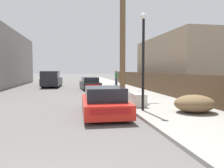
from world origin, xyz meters
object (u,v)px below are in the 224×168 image
(pedestrian, at_px, (116,78))
(street_lamp, at_px, (143,54))
(parked_sports_car_red, at_px, (104,102))
(car_parked_mid, at_px, (90,84))
(utility_pole, at_px, (123,34))
(discarded_fridge, at_px, (137,99))
(pickup_truck, at_px, (51,79))
(brush_pile, at_px, (194,104))

(pedestrian, bearing_deg, street_lamp, -96.63)
(parked_sports_car_red, xyz_separation_m, car_parked_mid, (0.30, 12.70, 0.02))
(pedestrian, bearing_deg, utility_pole, -98.59)
(discarded_fridge, distance_m, car_parked_mid, 11.31)
(car_parked_mid, relative_size, pickup_truck, 0.83)
(parked_sports_car_red, height_order, car_parked_mid, car_parked_mid)
(street_lamp, height_order, brush_pile, street_lamp)
(street_lamp, xyz_separation_m, brush_pile, (2.10, -0.83, -2.19))
(discarded_fridge, xyz_separation_m, pedestrian, (1.65, 14.24, 0.62))
(discarded_fridge, distance_m, pedestrian, 14.35)
(discarded_fridge, height_order, street_lamp, street_lamp)
(discarded_fridge, xyz_separation_m, street_lamp, (-0.17, -1.44, 2.25))
(discarded_fridge, bearing_deg, street_lamp, -94.15)
(discarded_fridge, distance_m, parked_sports_car_red, 2.51)
(utility_pole, height_order, brush_pile, utility_pole)
(pickup_truck, xyz_separation_m, street_lamp, (5.65, -16.19, 1.78))
(discarded_fridge, relative_size, pedestrian, 0.87)
(discarded_fridge, relative_size, car_parked_mid, 0.36)
(discarded_fridge, distance_m, pickup_truck, 15.86)
(discarded_fridge, distance_m, brush_pile, 2.98)
(pedestrian, bearing_deg, discarded_fridge, -96.62)
(car_parked_mid, bearing_deg, discarded_fridge, -85.00)
(utility_pole, xyz_separation_m, brush_pile, (1.79, -6.46, -3.98))
(pedestrian, bearing_deg, pickup_truck, 176.20)
(discarded_fridge, bearing_deg, utility_pole, 90.72)
(utility_pole, height_order, pedestrian, utility_pole)
(brush_pile, bearing_deg, discarded_fridge, 130.20)
(discarded_fridge, relative_size, brush_pile, 0.88)
(pickup_truck, bearing_deg, parked_sports_car_red, 105.49)
(parked_sports_car_red, distance_m, pedestrian, 16.18)
(discarded_fridge, relative_size, street_lamp, 0.36)
(discarded_fridge, distance_m, street_lamp, 2.68)
(car_parked_mid, relative_size, utility_pole, 0.51)
(street_lamp, distance_m, brush_pile, 3.15)
(parked_sports_car_red, bearing_deg, car_parked_mid, 89.72)
(parked_sports_car_red, distance_m, pickup_truck, 16.71)
(parked_sports_car_red, height_order, utility_pole, utility_pole)
(parked_sports_car_red, bearing_deg, brush_pile, -9.98)
(discarded_fridge, bearing_deg, parked_sports_car_red, -140.18)
(parked_sports_car_red, xyz_separation_m, pedestrian, (3.65, 15.76, 0.50))
(brush_pile, bearing_deg, car_parked_mid, 105.06)
(street_lamp, bearing_deg, parked_sports_car_red, -177.81)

